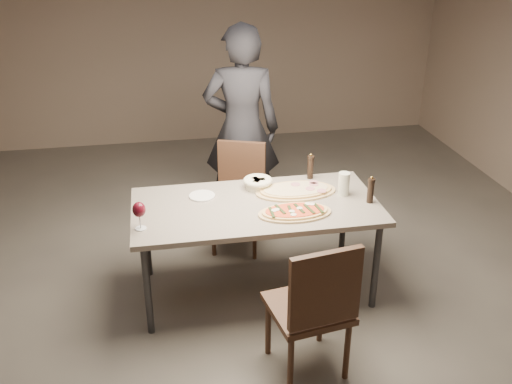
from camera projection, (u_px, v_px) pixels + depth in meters
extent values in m
plane|color=#57524B|center=(256.00, 289.00, 4.49)|extent=(7.00, 7.00, 0.00)
plane|color=gray|center=(204.00, 31.00, 6.99)|extent=(6.00, 0.00, 6.00)
cube|color=gray|center=(256.00, 207.00, 4.18)|extent=(1.80, 0.90, 0.04)
cylinder|color=#333335|center=(148.00, 290.00, 3.88)|extent=(0.05, 0.05, 0.71)
cylinder|color=#333335|center=(376.00, 266.00, 4.15)|extent=(0.05, 0.05, 0.71)
cylinder|color=#333335|center=(146.00, 236.00, 4.53)|extent=(0.05, 0.05, 0.71)
cylinder|color=#333335|center=(344.00, 219.00, 4.80)|extent=(0.05, 0.05, 0.71)
ellipsoid|color=white|center=(300.00, 208.00, 4.03)|extent=(0.05, 0.05, 0.01)
ellipsoid|color=white|center=(308.00, 203.00, 4.09)|extent=(0.05, 0.05, 0.01)
ellipsoid|color=white|center=(292.00, 211.00, 3.99)|extent=(0.05, 0.05, 0.01)
ellipsoid|color=white|center=(274.00, 210.00, 4.00)|extent=(0.05, 0.05, 0.01)
ellipsoid|color=white|center=(294.00, 214.00, 3.94)|extent=(0.05, 0.05, 0.01)
ellipsoid|color=white|center=(277.00, 209.00, 4.01)|extent=(0.05, 0.05, 0.01)
ellipsoid|color=white|center=(312.00, 204.00, 4.09)|extent=(0.05, 0.05, 0.01)
cube|color=#233215|center=(272.00, 212.00, 3.98)|extent=(0.02, 0.15, 0.01)
cube|color=#233215|center=(280.00, 209.00, 4.02)|extent=(0.05, 0.15, 0.01)
cube|color=#233215|center=(291.00, 210.00, 4.00)|extent=(0.03, 0.15, 0.01)
cube|color=#233215|center=(299.00, 208.00, 4.03)|extent=(0.05, 0.15, 0.01)
cube|color=#233215|center=(309.00, 209.00, 4.02)|extent=(0.05, 0.15, 0.01)
cube|color=#233215|center=(319.00, 208.00, 4.03)|extent=(0.04, 0.15, 0.01)
cylinder|color=#C6797D|center=(295.00, 184.00, 4.40)|extent=(0.07, 0.07, 0.00)
cylinder|color=#C6797D|center=(310.00, 189.00, 4.33)|extent=(0.07, 0.07, 0.00)
cylinder|color=#C6797D|center=(322.00, 191.00, 4.29)|extent=(0.07, 0.07, 0.00)
cylinder|color=#C6797D|center=(314.00, 182.00, 4.44)|extent=(0.07, 0.07, 0.00)
cylinder|color=#C6797D|center=(314.00, 184.00, 4.40)|extent=(0.07, 0.07, 0.00)
cylinder|color=beige|center=(258.00, 184.00, 4.40)|extent=(0.19, 0.19, 0.07)
torus|color=beige|center=(258.00, 181.00, 4.39)|extent=(0.23, 0.23, 0.03)
cube|color=#9B693F|center=(261.00, 182.00, 4.40)|extent=(0.06, 0.05, 0.04)
cube|color=#9B693F|center=(256.00, 181.00, 4.42)|extent=(0.07, 0.07, 0.04)
cube|color=#9B693F|center=(257.00, 183.00, 4.38)|extent=(0.07, 0.08, 0.04)
cylinder|color=white|center=(310.00, 214.00, 4.02)|extent=(0.12, 0.12, 0.01)
cylinder|color=#AE9A40|center=(310.00, 213.00, 4.02)|extent=(0.08, 0.08, 0.00)
cylinder|color=black|center=(370.00, 192.00, 4.16)|extent=(0.05, 0.05, 0.17)
cylinder|color=black|center=(372.00, 180.00, 4.12)|extent=(0.05, 0.05, 0.02)
sphere|color=gold|center=(372.00, 178.00, 4.11)|extent=(0.02, 0.02, 0.02)
cylinder|color=black|center=(310.00, 168.00, 4.55)|extent=(0.05, 0.05, 0.17)
cylinder|color=black|center=(311.00, 157.00, 4.51)|extent=(0.05, 0.05, 0.02)
sphere|color=gold|center=(311.00, 155.00, 4.50)|extent=(0.02, 0.02, 0.02)
cylinder|color=silver|center=(344.00, 184.00, 4.28)|extent=(0.09, 0.09, 0.18)
cylinder|color=silver|center=(141.00, 228.00, 3.84)|extent=(0.08, 0.08, 0.01)
cylinder|color=silver|center=(140.00, 222.00, 3.81)|extent=(0.01, 0.01, 0.09)
ellipsoid|color=#4E0B17|center=(139.00, 210.00, 3.77)|extent=(0.09, 0.09, 0.11)
cylinder|color=white|center=(202.00, 196.00, 4.28)|extent=(0.19, 0.19, 0.01)
cube|color=#41291B|center=(308.00, 308.00, 3.54)|extent=(0.53, 0.53, 0.04)
cylinder|color=#41291B|center=(291.00, 365.00, 3.42)|extent=(0.04, 0.04, 0.43)
cylinder|color=#41291B|center=(347.00, 351.00, 3.53)|extent=(0.04, 0.04, 0.43)
cylinder|color=#41291B|center=(268.00, 327.00, 3.74)|extent=(0.04, 0.04, 0.43)
cylinder|color=#41291B|center=(321.00, 315.00, 3.86)|extent=(0.04, 0.04, 0.43)
cube|color=#41291B|center=(325.00, 289.00, 3.23)|extent=(0.44, 0.11, 0.49)
cube|color=#41291B|center=(238.00, 204.00, 4.90)|extent=(0.56, 0.56, 0.04)
cylinder|color=#41291B|center=(261.00, 218.00, 5.13)|extent=(0.04, 0.04, 0.41)
cylinder|color=#41291B|center=(223.00, 215.00, 5.18)|extent=(0.04, 0.04, 0.41)
cylinder|color=#41291B|center=(255.00, 238.00, 4.81)|extent=(0.04, 0.04, 0.41)
cylinder|color=#41291B|center=(214.00, 234.00, 4.86)|extent=(0.04, 0.04, 0.41)
cube|color=#41291B|center=(242.00, 166.00, 4.96)|extent=(0.40, 0.18, 0.45)
imported|color=black|center=(242.00, 129.00, 5.10)|extent=(0.76, 0.57, 1.88)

